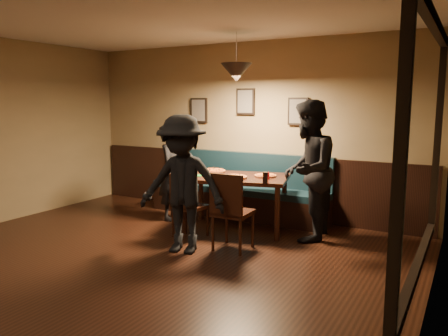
# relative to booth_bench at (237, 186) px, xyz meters

# --- Properties ---
(floor) EXTENTS (7.00, 7.00, 0.00)m
(floor) POSITION_rel_booth_bench_xyz_m (0.00, -3.20, -0.50)
(floor) COLOR black
(floor) RESTS_ON ground
(wall_back) EXTENTS (6.00, 0.00, 6.00)m
(wall_back) POSITION_rel_booth_bench_xyz_m (0.00, 0.30, 0.90)
(wall_back) COLOR #8C704F
(wall_back) RESTS_ON ground
(wall_right) EXTENTS (0.00, 7.00, 7.00)m
(wall_right) POSITION_rel_booth_bench_xyz_m (3.00, -3.20, 0.90)
(wall_right) COLOR #8C704F
(wall_right) RESTS_ON ground
(wainscot) EXTENTS (5.88, 0.06, 1.00)m
(wainscot) POSITION_rel_booth_bench_xyz_m (0.00, 0.27, 0.00)
(wainscot) COLOR black
(wainscot) RESTS_ON ground
(booth_bench) EXTENTS (3.00, 0.60, 1.00)m
(booth_bench) POSITION_rel_booth_bench_xyz_m (0.00, 0.00, 0.00)
(booth_bench) COLOR #0F232D
(booth_bench) RESTS_ON ground
(window_frame) EXTENTS (0.06, 2.56, 1.86)m
(window_frame) POSITION_rel_booth_bench_xyz_m (2.96, -2.70, 1.00)
(window_frame) COLOR black
(window_frame) RESTS_ON wall_right
(window_glass) EXTENTS (0.00, 2.40, 2.40)m
(window_glass) POSITION_rel_booth_bench_xyz_m (2.93, -2.70, 1.00)
(window_glass) COLOR black
(window_glass) RESTS_ON wall_right
(picture_left) EXTENTS (0.32, 0.04, 0.42)m
(picture_left) POSITION_rel_booth_bench_xyz_m (-0.90, 0.27, 1.20)
(picture_left) COLOR black
(picture_left) RESTS_ON wall_back
(picture_center) EXTENTS (0.32, 0.04, 0.42)m
(picture_center) POSITION_rel_booth_bench_xyz_m (0.00, 0.27, 1.35)
(picture_center) COLOR black
(picture_center) RESTS_ON wall_back
(picture_right) EXTENTS (0.32, 0.04, 0.42)m
(picture_right) POSITION_rel_booth_bench_xyz_m (0.90, 0.27, 1.20)
(picture_right) COLOR black
(picture_right) RESTS_ON wall_back
(pendant_lamp) EXTENTS (0.44, 0.44, 0.25)m
(pendant_lamp) POSITION_rel_booth_bench_xyz_m (0.33, -0.67, 1.75)
(pendant_lamp) COLOR black
(pendant_lamp) RESTS_ON ceiling
(dining_table) EXTENTS (1.67, 1.29, 0.79)m
(dining_table) POSITION_rel_booth_bench_xyz_m (0.33, -0.67, -0.11)
(dining_table) COLOR black
(dining_table) RESTS_ON floor
(chair_near_left) EXTENTS (0.44, 0.44, 0.89)m
(chair_near_left) POSITION_rel_booth_bench_xyz_m (-0.05, -1.30, -0.06)
(chair_near_left) COLOR black
(chair_near_left) RESTS_ON floor
(chair_near_right) EXTENTS (0.45, 0.45, 0.99)m
(chair_near_right) POSITION_rel_booth_bench_xyz_m (0.71, -1.46, -0.01)
(chair_near_right) COLOR black
(chair_near_right) RESTS_ON floor
(diner_left) EXTENTS (0.52, 0.63, 1.49)m
(diner_left) POSITION_rel_booth_bench_xyz_m (-0.83, -0.66, 0.25)
(diner_left) COLOR black
(diner_left) RESTS_ON floor
(diner_right) EXTENTS (0.82, 1.00, 1.88)m
(diner_right) POSITION_rel_booth_bench_xyz_m (1.37, -0.59, 0.44)
(diner_right) COLOR black
(diner_right) RESTS_ON floor
(diner_front) EXTENTS (1.20, 0.83, 1.69)m
(diner_front) POSITION_rel_booth_bench_xyz_m (0.22, -1.86, 0.35)
(diner_front) COLOR black
(diner_front) RESTS_ON floor
(pizza_a) EXTENTS (0.39, 0.39, 0.04)m
(pizza_a) POSITION_rel_booth_bench_xyz_m (-0.14, -0.53, 0.31)
(pizza_a) COLOR gold
(pizza_a) RESTS_ON dining_table
(pizza_b) EXTENTS (0.36, 0.36, 0.04)m
(pizza_b) POSITION_rel_booth_bench_xyz_m (0.40, -0.85, 0.31)
(pizza_b) COLOR orange
(pizza_b) RESTS_ON dining_table
(pizza_c) EXTENTS (0.35, 0.35, 0.04)m
(pizza_c) POSITION_rel_booth_bench_xyz_m (0.72, -0.52, 0.31)
(pizza_c) COLOR orange
(pizza_c) RESTS_ON dining_table
(soda_glass) EXTENTS (0.08, 0.08, 0.15)m
(soda_glass) POSITION_rel_booth_bench_xyz_m (0.93, -1.00, 0.36)
(soda_glass) COLOR black
(soda_glass) RESTS_ON dining_table
(tabasco_bottle) EXTENTS (0.03, 0.03, 0.11)m
(tabasco_bottle) POSITION_rel_booth_bench_xyz_m (0.85, -0.69, 0.35)
(tabasco_bottle) COLOR #A00513
(tabasco_bottle) RESTS_ON dining_table
(napkin_a) EXTENTS (0.17, 0.17, 0.01)m
(napkin_a) POSITION_rel_booth_bench_xyz_m (-0.23, -0.39, 0.29)
(napkin_a) COLOR #1D6C2B
(napkin_a) RESTS_ON dining_table
(napkin_b) EXTENTS (0.19, 0.19, 0.01)m
(napkin_b) POSITION_rel_booth_bench_xyz_m (-0.18, -0.92, 0.29)
(napkin_b) COLOR #1C6B20
(napkin_b) RESTS_ON dining_table
(cutlery_set) EXTENTS (0.21, 0.05, 0.00)m
(cutlery_set) POSITION_rel_booth_bench_xyz_m (0.26, -1.08, 0.29)
(cutlery_set) COLOR #BCBBC0
(cutlery_set) RESTS_ON dining_table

